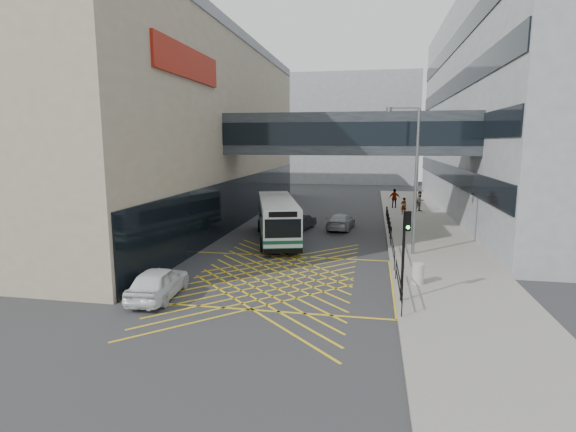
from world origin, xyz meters
The scene contains 18 objects.
ground centered at (0.00, 0.00, 0.00)m, with size 120.00×120.00×0.00m, color #333335.
building_whsmith centered at (-17.98, 16.00, 8.00)m, with size 24.17×42.00×16.00m.
building_far centered at (-2.00, 60.00, 9.00)m, with size 28.00×16.00×18.00m, color gray.
skybridge centered at (3.00, 12.00, 7.50)m, with size 20.00×4.10×3.00m.
pavement centered at (9.00, 15.00, 0.08)m, with size 6.00×54.00×0.16m, color gray.
box_junction centered at (0.00, 0.00, 0.00)m, with size 12.00×9.00×0.01m.
bus centered at (-1.73, 9.03, 1.58)m, with size 5.18×10.76×2.95m.
car_white centered at (-4.46, -3.83, 0.73)m, with size 1.87×4.58×1.46m, color white.
car_dark centered at (-0.67, 13.09, 0.63)m, with size 1.59×4.05×1.27m, color black.
car_silver centered at (2.46, 13.84, 0.69)m, with size 1.86×4.41×1.37m, color gray.
traffic_light centered at (6.30, -2.71, 2.73)m, with size 0.33×0.47×3.95m.
street_lamp centered at (7.22, 5.90, 5.17)m, with size 2.00×0.50×8.79m.
litter_bin centered at (7.16, -0.07, 0.66)m, with size 0.58×0.58×1.00m, color #ADA89E.
kerb_railings centered at (6.15, 1.78, 0.88)m, with size 0.05×12.54×1.00m.
bollards centered at (6.25, 15.00, 0.61)m, with size 0.14×10.14×0.90m.
pedestrian_a centered at (7.83, 21.38, 0.96)m, with size 0.64×0.45×1.60m, color gray.
pedestrian_b centered at (9.53, 23.63, 1.15)m, with size 0.96×0.56×1.97m, color gray.
pedestrian_c centered at (7.17, 25.57, 1.14)m, with size 1.16×0.56×1.97m, color gray.
Camera 1 is at (4.86, -21.80, 6.96)m, focal length 28.00 mm.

